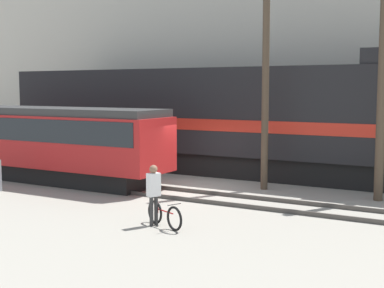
# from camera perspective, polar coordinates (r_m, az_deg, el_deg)

# --- Properties ---
(ground_plane) EXTENTS (120.00, 120.00, 0.00)m
(ground_plane) POSITION_cam_1_polar(r_m,az_deg,el_deg) (21.10, -0.23, -4.67)
(ground_plane) COLOR #9E998C
(track_near) EXTENTS (60.00, 1.51, 0.14)m
(track_near) POSITION_cam_1_polar(r_m,az_deg,el_deg) (19.76, -2.51, -5.20)
(track_near) COLOR #47423D
(track_near) RESTS_ON ground
(track_far) EXTENTS (60.00, 1.51, 0.14)m
(track_far) POSITION_cam_1_polar(r_m,az_deg,el_deg) (24.43, 4.24, -3.06)
(track_far) COLOR #47423D
(track_far) RESTS_ON ground
(building_backdrop) EXTENTS (42.15, 6.00, 11.74)m
(building_backdrop) POSITION_cam_1_polar(r_m,az_deg,el_deg) (30.52, 9.91, 9.59)
(building_backdrop) COLOR beige
(building_backdrop) RESTS_ON ground
(freight_locomotive) EXTENTS (20.66, 3.04, 5.38)m
(freight_locomotive) POSITION_cam_1_polar(r_m,az_deg,el_deg) (24.77, 1.49, 2.75)
(freight_locomotive) COLOR black
(freight_locomotive) RESTS_ON ground
(streetcar) EXTENTS (12.89, 2.54, 3.10)m
(streetcar) POSITION_cam_1_polar(r_m,az_deg,el_deg) (23.84, -16.61, 0.61)
(streetcar) COLOR black
(streetcar) RESTS_ON ground
(bicycle) EXTENTS (1.54, 0.75, 0.75)m
(bicycle) POSITION_cam_1_polar(r_m,az_deg,el_deg) (15.12, -2.95, -7.59)
(bicycle) COLOR black
(bicycle) RESTS_ON ground
(person) EXTENTS (0.34, 0.42, 1.74)m
(person) POSITION_cam_1_polar(r_m,az_deg,el_deg) (15.17, -4.12, -4.79)
(person) COLOR #333333
(person) RESTS_ON ground
(utility_pole_left) EXTENTS (0.27, 0.27, 9.49)m
(utility_pole_left) POSITION_cam_1_polar(r_m,az_deg,el_deg) (20.61, 7.87, 8.27)
(utility_pole_left) COLOR #4C3D2D
(utility_pole_left) RESTS_ON ground
(utility_pole_center) EXTENTS (0.31, 0.31, 8.03)m
(utility_pole_center) POSITION_cam_1_polar(r_m,az_deg,el_deg) (19.42, 19.62, 5.99)
(utility_pole_center) COLOR #4C3D2D
(utility_pole_center) RESTS_ON ground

